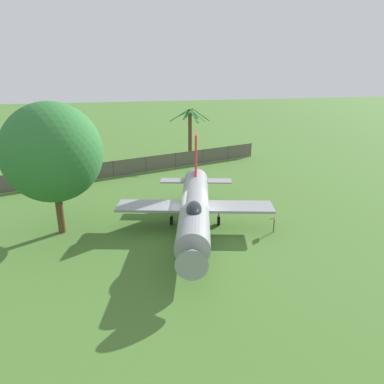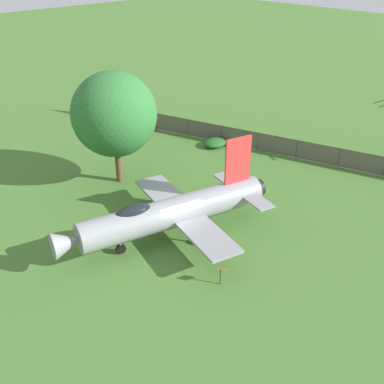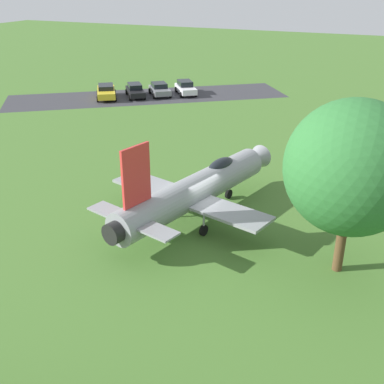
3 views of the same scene
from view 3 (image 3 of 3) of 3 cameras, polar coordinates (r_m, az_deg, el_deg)
The scene contains 9 objects.
ground_plane at distance 27.33m, azimuth 0.24°, elevation -3.23°, with size 200.00×200.00×0.00m, color #47722D.
parking_strip at distance 56.08m, azimuth -5.37°, elevation 11.46°, with size 31.83×8.00×0.00m, color #38383D.
display_jet at distance 26.79m, azimuth 0.73°, elevation 0.46°, with size 13.50×10.27×5.64m.
shade_tree at distance 21.58m, azimuth 18.80°, elevation 2.78°, with size 6.04×5.96×8.26m.
info_plaque at distance 30.03m, azimuth -7.48°, elevation 1.04°, with size 0.64×0.72×1.14m.
parked_car_white at distance 56.72m, azimuth -0.79°, elevation 12.53°, with size 4.50×4.03×1.54m.
parked_car_gray at distance 56.19m, azimuth -3.93°, elevation 12.31°, with size 4.32×4.01×1.44m.
parked_car_black at distance 55.86m, azimuth -6.89°, elevation 12.13°, with size 4.57×4.09×1.46m.
parked_car_yellow at distance 55.62m, azimuth -10.34°, elevation 11.88°, with size 5.06×4.28×1.48m.
Camera 3 is at (22.15, 9.57, 12.85)m, focal length 44.09 mm.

